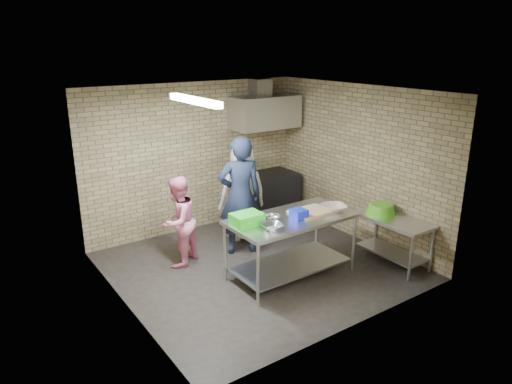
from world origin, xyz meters
TOP-DOWN VIEW (x-y plane):
  - floor at (0.00, 0.00)m, footprint 4.20×4.20m
  - ceiling at (0.00, 0.00)m, footprint 4.20×4.20m
  - back_wall at (0.00, 2.00)m, footprint 4.20×0.06m
  - front_wall at (0.00, -2.00)m, footprint 4.20×0.06m
  - left_wall at (-2.10, 0.00)m, footprint 0.06×4.00m
  - right_wall at (2.10, 0.00)m, footprint 0.06×4.00m
  - prep_table at (0.22, -0.52)m, footprint 1.87×0.94m
  - side_counter at (1.80, -1.10)m, footprint 0.60×1.20m
  - stove at (1.35, 1.65)m, footprint 1.20×0.70m
  - range_hood at (1.35, 1.70)m, footprint 1.30×0.60m
  - hood_duct at (1.35, 1.85)m, footprint 0.35×0.30m
  - wall_shelf at (1.65, 1.89)m, footprint 0.80×0.20m
  - fluorescent_fixture at (-1.00, 0.00)m, footprint 0.10×1.25m
  - green_crate at (-0.48, -0.40)m, footprint 0.42×0.31m
  - blue_tub at (0.27, -0.62)m, footprint 0.21×0.21m
  - cutting_board at (0.57, -0.54)m, footprint 0.57×0.44m
  - mixing_bowl_a at (-0.28, -0.72)m, footprint 0.36×0.36m
  - mixing_bowl_b at (-0.08, -0.47)m, footprint 0.27×0.27m
  - ceramic_bowl at (0.92, -0.67)m, footprint 0.44×0.44m
  - green_basin at (1.78, -0.85)m, footprint 0.46×0.46m
  - bottle_red at (1.40, 1.89)m, footprint 0.07×0.07m
  - bottle_green at (1.80, 1.89)m, footprint 0.06×0.06m
  - man_navy at (0.08, 0.61)m, footprint 0.83×0.68m
  - woman_pink at (-0.97, 0.77)m, footprint 0.88×0.83m
  - woman_white at (0.40, 1.05)m, footprint 0.95×0.75m

SIDE VIEW (x-z plane):
  - floor at x=0.00m, z-range 0.00..0.00m
  - side_counter at x=1.80m, z-range 0.00..0.75m
  - stove at x=1.35m, z-range 0.00..0.90m
  - prep_table at x=0.22m, z-range 0.00..0.94m
  - woman_pink at x=-0.97m, z-range 0.00..1.43m
  - green_basin at x=1.78m, z-range 0.75..0.92m
  - woman_white at x=0.40m, z-range 0.00..1.70m
  - cutting_board at x=0.57m, z-range 0.94..0.97m
  - mixing_bowl_b at x=-0.08m, z-range 0.94..1.01m
  - mixing_bowl_a at x=-0.28m, z-range 0.94..1.01m
  - man_navy at x=0.08m, z-range 0.00..1.96m
  - ceramic_bowl at x=0.92m, z-range 0.94..1.03m
  - blue_tub at x=0.27m, z-range 0.94..1.07m
  - green_crate at x=-0.48m, z-range 0.94..1.10m
  - back_wall at x=0.00m, z-range 0.00..2.70m
  - front_wall at x=0.00m, z-range 0.00..2.70m
  - left_wall at x=-2.10m, z-range 0.00..2.70m
  - right_wall at x=2.10m, z-range 0.00..2.70m
  - wall_shelf at x=1.65m, z-range 1.90..1.94m
  - bottle_green at x=1.80m, z-range 1.94..2.09m
  - bottle_red at x=1.40m, z-range 1.94..2.12m
  - range_hood at x=1.35m, z-range 1.80..2.40m
  - hood_duct at x=1.35m, z-range 2.40..2.70m
  - fluorescent_fixture at x=-1.00m, z-range 2.60..2.68m
  - ceiling at x=0.00m, z-range 2.70..2.70m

